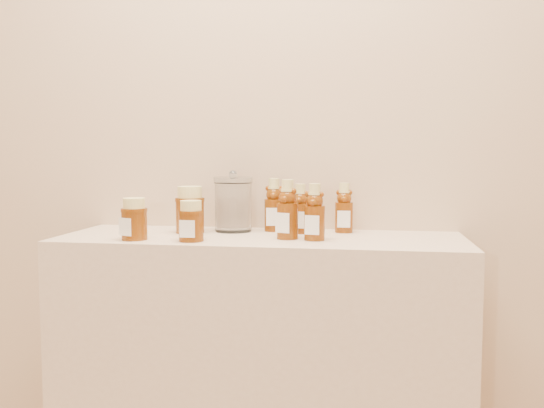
% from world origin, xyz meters
% --- Properties ---
extents(wall_back, '(3.50, 0.02, 2.70)m').
position_xyz_m(wall_back, '(0.00, 1.75, 1.35)').
color(wall_back, tan).
rests_on(wall_back, ground).
extents(display_table, '(1.20, 0.40, 0.90)m').
position_xyz_m(display_table, '(0.00, 1.55, 0.45)').
color(display_table, '#C1A88D').
rests_on(display_table, ground).
extents(bear_bottle_back_left, '(0.07, 0.07, 0.19)m').
position_xyz_m(bear_bottle_back_left, '(0.02, 1.68, 1.00)').
color(bear_bottle_back_left, '#552406').
rests_on(bear_bottle_back_left, display_table).
extents(bear_bottle_back_mid, '(0.07, 0.07, 0.17)m').
position_xyz_m(bear_bottle_back_mid, '(0.11, 1.64, 0.99)').
color(bear_bottle_back_mid, '#552406').
rests_on(bear_bottle_back_mid, display_table).
extents(bear_bottle_back_right, '(0.06, 0.06, 0.18)m').
position_xyz_m(bear_bottle_back_right, '(0.24, 1.68, 0.99)').
color(bear_bottle_back_right, '#552406').
rests_on(bear_bottle_back_right, display_table).
extents(bear_bottle_front_left, '(0.08, 0.08, 0.19)m').
position_xyz_m(bear_bottle_front_left, '(0.09, 1.52, 1.00)').
color(bear_bottle_front_left, '#552406').
rests_on(bear_bottle_front_left, display_table).
extents(bear_bottle_front_right, '(0.07, 0.07, 0.18)m').
position_xyz_m(bear_bottle_front_right, '(0.16, 1.50, 0.99)').
color(bear_bottle_front_right, '#552406').
rests_on(bear_bottle_front_right, display_table).
extents(honey_jar_left, '(0.10, 0.10, 0.12)m').
position_xyz_m(honey_jar_left, '(-0.35, 1.43, 0.96)').
color(honey_jar_left, '#552406').
rests_on(honey_jar_left, display_table).
extents(honey_jar_back, '(0.11, 0.11, 0.14)m').
position_xyz_m(honey_jar_back, '(-0.23, 1.60, 0.97)').
color(honey_jar_back, '#552406').
rests_on(honey_jar_back, display_table).
extents(honey_jar_front, '(0.07, 0.07, 0.11)m').
position_xyz_m(honey_jar_front, '(-0.18, 1.43, 0.96)').
color(honey_jar_front, '#552406').
rests_on(honey_jar_front, display_table).
extents(glass_canister, '(0.14, 0.14, 0.19)m').
position_xyz_m(glass_canister, '(-0.11, 1.65, 0.99)').
color(glass_canister, white).
rests_on(glass_canister, display_table).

